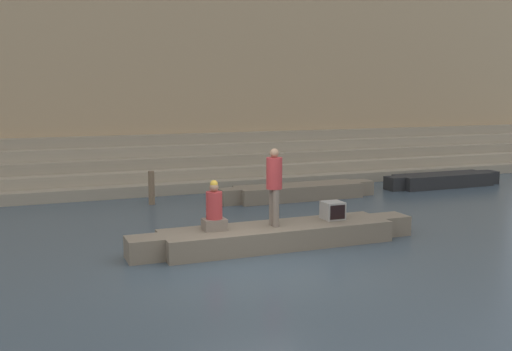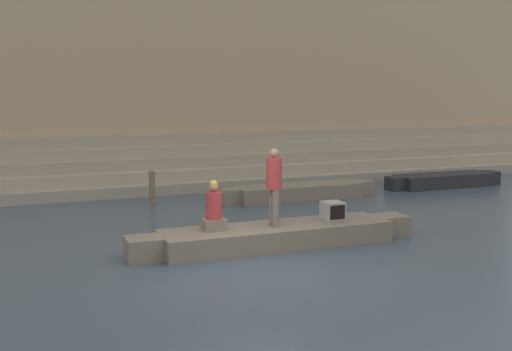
{
  "view_description": "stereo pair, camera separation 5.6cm",
  "coord_description": "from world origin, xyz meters",
  "px_view_note": "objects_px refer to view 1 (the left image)",
  "views": [
    {
      "loc": [
        -3.95,
        -9.89,
        3.26
      ],
      "look_at": [
        1.06,
        2.55,
        1.34
      ],
      "focal_mm": 42.0,
      "sensor_mm": 36.0,
      "label": 1
    },
    {
      "loc": [
        -3.9,
        -9.91,
        3.26
      ],
      "look_at": [
        1.06,
        2.55,
        1.34
      ],
      "focal_mm": 42.0,
      "sensor_mm": 36.0,
      "label": 2
    }
  ],
  "objects_px": {
    "person_rowing": "(214,210)",
    "mooring_post": "(152,188)",
    "rowboat_main": "(277,235)",
    "moored_boat_distant": "(443,180)",
    "tv_set": "(333,210)",
    "person_standing": "(274,182)",
    "moored_boat_shore": "(298,191)"
  },
  "relations": [
    {
      "from": "tv_set",
      "to": "moored_boat_shore",
      "type": "xyz_separation_m",
      "value": [
        1.43,
        4.65,
        -0.4
      ]
    },
    {
      "from": "person_rowing",
      "to": "moored_boat_shore",
      "type": "bearing_deg",
      "value": 53.01
    },
    {
      "from": "mooring_post",
      "to": "moored_boat_shore",
      "type": "bearing_deg",
      "value": -10.58
    },
    {
      "from": "person_rowing",
      "to": "mooring_post",
      "type": "bearing_deg",
      "value": 96.13
    },
    {
      "from": "rowboat_main",
      "to": "moored_boat_distant",
      "type": "height_order",
      "value": "moored_boat_distant"
    },
    {
      "from": "moored_boat_distant",
      "to": "rowboat_main",
      "type": "bearing_deg",
      "value": -147.8
    },
    {
      "from": "tv_set",
      "to": "moored_boat_distant",
      "type": "bearing_deg",
      "value": 31.08
    },
    {
      "from": "moored_boat_distant",
      "to": "moored_boat_shore",
      "type": "bearing_deg",
      "value": -175.85
    },
    {
      "from": "tv_set",
      "to": "person_standing",
      "type": "bearing_deg",
      "value": -179.31
    },
    {
      "from": "rowboat_main",
      "to": "person_standing",
      "type": "height_order",
      "value": "person_standing"
    },
    {
      "from": "rowboat_main",
      "to": "moored_boat_distant",
      "type": "distance_m",
      "value": 9.8
    },
    {
      "from": "tv_set",
      "to": "rowboat_main",
      "type": "bearing_deg",
      "value": -179.67
    },
    {
      "from": "moored_boat_distant",
      "to": "mooring_post",
      "type": "height_order",
      "value": "mooring_post"
    },
    {
      "from": "rowboat_main",
      "to": "mooring_post",
      "type": "distance_m",
      "value": 5.75
    },
    {
      "from": "person_standing",
      "to": "mooring_post",
      "type": "xyz_separation_m",
      "value": [
        -1.39,
        5.57,
        -0.89
      ]
    },
    {
      "from": "person_rowing",
      "to": "mooring_post",
      "type": "distance_m",
      "value": 5.46
    },
    {
      "from": "person_standing",
      "to": "tv_set",
      "type": "distance_m",
      "value": 1.65
    },
    {
      "from": "rowboat_main",
      "to": "moored_boat_shore",
      "type": "xyz_separation_m",
      "value": [
        2.81,
        4.76,
        0.0
      ]
    },
    {
      "from": "person_rowing",
      "to": "moored_boat_distant",
      "type": "bearing_deg",
      "value": 31.66
    },
    {
      "from": "person_rowing",
      "to": "moored_boat_shore",
      "type": "height_order",
      "value": "person_rowing"
    },
    {
      "from": "moored_boat_shore",
      "to": "mooring_post",
      "type": "bearing_deg",
      "value": 164.13
    },
    {
      "from": "moored_boat_distant",
      "to": "mooring_post",
      "type": "xyz_separation_m",
      "value": [
        -9.88,
        0.52,
        0.25
      ]
    },
    {
      "from": "person_standing",
      "to": "mooring_post",
      "type": "distance_m",
      "value": 5.81
    },
    {
      "from": "person_rowing",
      "to": "moored_boat_distant",
      "type": "distance_m",
      "value": 10.95
    },
    {
      "from": "rowboat_main",
      "to": "mooring_post",
      "type": "relative_size",
      "value": 6.53
    },
    {
      "from": "person_rowing",
      "to": "tv_set",
      "type": "height_order",
      "value": "person_rowing"
    },
    {
      "from": "moored_boat_shore",
      "to": "tv_set",
      "type": "bearing_deg",
      "value": -112.37
    },
    {
      "from": "tv_set",
      "to": "mooring_post",
      "type": "xyz_separation_m",
      "value": [
        -2.86,
        5.45,
        -0.15
      ]
    },
    {
      "from": "person_standing",
      "to": "moored_boat_shore",
      "type": "xyz_separation_m",
      "value": [
        2.89,
        4.77,
        -1.14
      ]
    },
    {
      "from": "rowboat_main",
      "to": "mooring_post",
      "type": "height_order",
      "value": "mooring_post"
    },
    {
      "from": "moored_boat_shore",
      "to": "rowboat_main",
      "type": "bearing_deg",
      "value": -125.88
    },
    {
      "from": "rowboat_main",
      "to": "tv_set",
      "type": "height_order",
      "value": "tv_set"
    }
  ]
}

